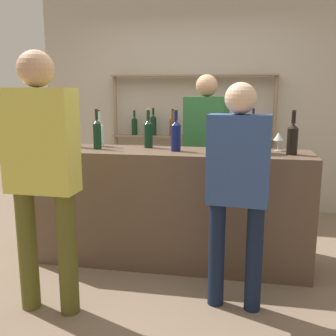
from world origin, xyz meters
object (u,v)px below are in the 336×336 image
at_px(counter_bottle_3, 76,133).
at_px(counter_bottle_4, 99,133).
at_px(server_behind_counter, 206,143).
at_px(customer_right, 238,180).
at_px(counter_bottle_2, 148,133).
at_px(counter_bottle_5, 97,133).
at_px(counter_bottle_1, 176,135).
at_px(wine_glass, 278,137).
at_px(ice_bucket, 259,142).
at_px(customer_left, 42,165).
at_px(counter_bottle_0, 292,138).

relative_size(counter_bottle_3, counter_bottle_4, 1.04).
height_order(server_behind_counter, customer_right, server_behind_counter).
relative_size(counter_bottle_2, counter_bottle_4, 1.04).
relative_size(counter_bottle_5, customer_right, 0.22).
xyz_separation_m(counter_bottle_1, server_behind_counter, (0.19, 0.79, -0.17)).
height_order(wine_glass, server_behind_counter, server_behind_counter).
distance_m(wine_glass, customer_right, 0.93).
xyz_separation_m(counter_bottle_5, customer_right, (1.26, -0.65, -0.23)).
relative_size(counter_bottle_4, customer_right, 0.21).
distance_m(wine_glass, server_behind_counter, 0.93).
bearing_deg(ice_bucket, counter_bottle_4, 173.83).
bearing_deg(customer_left, customer_right, -76.12).
xyz_separation_m(counter_bottle_0, customer_right, (-0.43, -0.64, -0.23)).
relative_size(counter_bottle_2, customer_right, 0.22).
distance_m(counter_bottle_2, server_behind_counter, 0.81).
distance_m(counter_bottle_4, ice_bucket, 1.47).
height_order(counter_bottle_5, server_behind_counter, server_behind_counter).
relative_size(counter_bottle_0, counter_bottle_5, 1.02).
bearing_deg(wine_glass, customer_right, -111.56).
height_order(ice_bucket, customer_left, customer_left).
xyz_separation_m(counter_bottle_3, counter_bottle_5, (0.23, -0.07, 0.00)).
bearing_deg(server_behind_counter, counter_bottle_2, -21.77).
bearing_deg(counter_bottle_0, customer_right, -123.52).
xyz_separation_m(counter_bottle_1, counter_bottle_2, (-0.28, 0.16, -0.00)).
relative_size(counter_bottle_2, ice_bucket, 1.88).
height_order(counter_bottle_3, customer_right, customer_right).
relative_size(wine_glass, customer_left, 0.09).
xyz_separation_m(counter_bottle_2, counter_bottle_4, (-0.48, 0.01, -0.01)).
xyz_separation_m(counter_bottle_0, counter_bottle_2, (-1.25, 0.17, -0.00)).
bearing_deg(counter_bottle_2, counter_bottle_0, -7.91).
distance_m(counter_bottle_0, counter_bottle_2, 1.26).
height_order(counter_bottle_1, ice_bucket, counter_bottle_1).
bearing_deg(ice_bucket, wine_glass, 44.79).
relative_size(counter_bottle_3, ice_bucket, 1.87).
bearing_deg(customer_right, wine_glass, -15.13).
distance_m(counter_bottle_1, counter_bottle_5, 0.71).
bearing_deg(counter_bottle_1, counter_bottle_2, 150.40).
relative_size(counter_bottle_5, customer_left, 0.20).
xyz_separation_m(server_behind_counter, customer_left, (-0.95, -1.73, 0.05)).
xyz_separation_m(counter_bottle_1, counter_bottle_3, (-0.95, 0.07, -0.00)).
bearing_deg(customer_right, counter_bottle_0, -27.09).
relative_size(counter_bottle_3, customer_right, 0.22).
height_order(counter_bottle_0, counter_bottle_5, counter_bottle_0).
relative_size(counter_bottle_5, server_behind_counter, 0.21).
relative_size(counter_bottle_0, ice_bucket, 1.93).
relative_size(customer_left, customer_right, 1.12).
bearing_deg(counter_bottle_3, wine_glass, 3.58).
relative_size(counter_bottle_0, counter_bottle_1, 1.03).
bearing_deg(counter_bottle_1, counter_bottle_5, -179.52).
xyz_separation_m(counter_bottle_2, customer_right, (0.82, -0.82, -0.23)).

